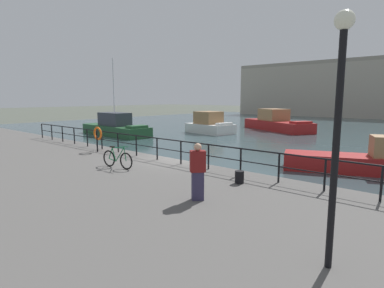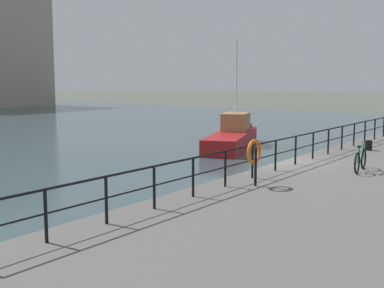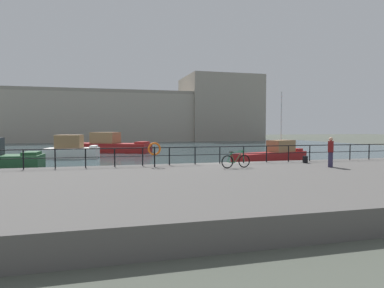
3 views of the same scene
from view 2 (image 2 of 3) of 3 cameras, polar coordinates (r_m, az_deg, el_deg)
ground_plane at (r=19.73m, az=10.24°, el=-4.33°), size 240.00×240.00×0.00m
moored_green_narrowboat at (r=29.29m, az=4.66°, el=0.95°), size 8.06×4.70×6.30m
quay_railing at (r=18.73m, az=11.77°, el=-0.08°), size 25.37×0.07×1.08m
parked_bicycle at (r=18.00m, az=18.69°, el=-1.74°), size 1.76×0.27×0.98m
mooring_bollard at (r=23.39m, az=19.52°, el=-0.14°), size 0.32×0.32×0.44m
life_ring_stand at (r=14.76m, az=7.13°, el=-1.06°), size 0.75×0.16×1.40m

